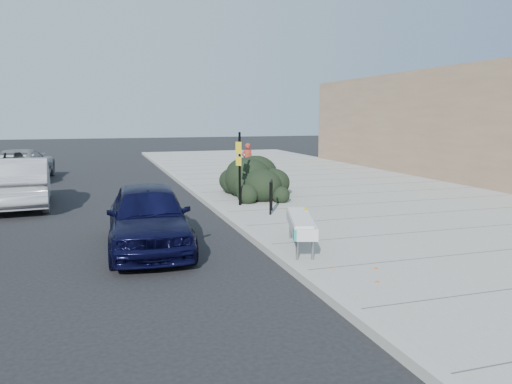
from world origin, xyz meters
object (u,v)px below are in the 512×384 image
sedan_navy (148,216)px  pedestrian (247,160)px  wagon_silver (21,182)px  suv_silver (21,165)px  bike_rack (271,193)px  bench (301,223)px  sign_post (239,164)px

sedan_navy → pedestrian: 12.91m
wagon_silver → suv_silver: 7.55m
bike_rack → wagon_silver: size_ratio=0.20×
sedan_navy → wagon_silver: bearing=119.9°
bike_rack → wagon_silver: 8.52m
wagon_silver → suv_silver: wagon_silver is taller
bench → wagon_silver: size_ratio=0.47×
sedan_navy → wagon_silver: 7.63m
bench → pedestrian: bearing=95.5°
suv_silver → pedestrian: bearing=168.6°
bike_rack → suv_silver: size_ratio=0.18×
bench → sedan_navy: (-3.10, 1.56, 0.05)m
bike_rack → pedestrian: 9.28m
bike_rack → sedan_navy: size_ratio=0.22×
bike_rack → wagon_silver: wagon_silver is taller
sign_post → suv_silver: bearing=103.4°
wagon_silver → pedestrian: bearing=-157.1°
bike_rack → sign_post: sign_post is taller
wagon_silver → pedestrian: (9.34, 4.73, 0.12)m
wagon_silver → suv_silver: size_ratio=0.93×
sign_post → wagon_silver: (-6.79, 2.84, -0.68)m
sedan_navy → suv_silver: size_ratio=0.83×
pedestrian → wagon_silver: bearing=26.0°
bike_rack → pedestrian: bearing=100.3°
bike_rack → wagon_silver: bearing=172.2°
sign_post → sedan_navy: (-3.29, -3.94, -0.74)m
sign_post → sedan_navy: bearing=-153.2°
sedan_navy → wagon_silver: wagon_silver is taller
sign_post → pedestrian: bearing=48.0°
bike_rack → sign_post: 1.76m
bench → sign_post: 5.56m
bench → pedestrian: size_ratio=1.50×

